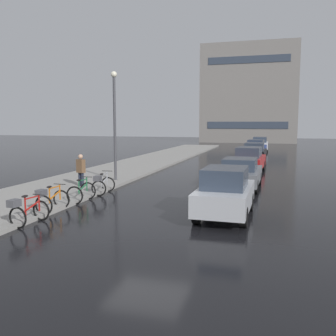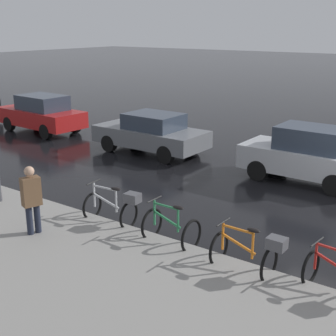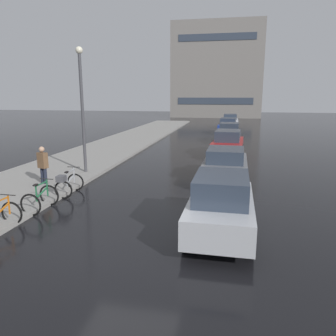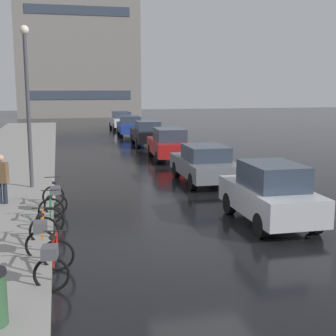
# 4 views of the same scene
# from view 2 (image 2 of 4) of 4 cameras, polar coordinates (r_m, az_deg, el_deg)

# --- Properties ---
(ground_plane) EXTENTS (140.00, 140.00, 0.00)m
(ground_plane) POSITION_cam_2_polar(r_m,az_deg,el_deg) (12.51, 18.95, -5.53)
(ground_plane) COLOR black
(bicycle_second) EXTENTS (0.73, 1.41, 0.98)m
(bicycle_second) POSITION_cam_2_polar(r_m,az_deg,el_deg) (9.13, 10.06, -10.00)
(bicycle_second) COLOR black
(bicycle_second) RESTS_ON ground
(bicycle_third) EXTENTS (0.76, 1.13, 0.99)m
(bicycle_third) POSITION_cam_2_polar(r_m,az_deg,el_deg) (10.17, 0.36, -7.34)
(bicycle_third) COLOR black
(bicycle_third) RESTS_ON ground
(bicycle_farthest) EXTENTS (0.77, 1.46, 1.00)m
(bicycle_farthest) POSITION_cam_2_polar(r_m,az_deg,el_deg) (11.18, -6.45, -4.64)
(bicycle_farthest) COLOR black
(bicycle_farthest) RESTS_ON ground
(car_silver) EXTENTS (1.74, 3.79, 1.72)m
(car_silver) POSITION_cam_2_polar(r_m,az_deg,el_deg) (14.74, 16.51, 1.56)
(car_silver) COLOR #B2B5BA
(car_silver) RESTS_ON ground
(car_grey) EXTENTS (1.95, 4.33, 1.50)m
(car_grey) POSITION_cam_2_polar(r_m,az_deg,el_deg) (17.45, -2.06, 4.29)
(car_grey) COLOR slate
(car_grey) RESTS_ON ground
(car_red) EXTENTS (1.99, 4.34, 1.65)m
(car_red) POSITION_cam_2_polar(r_m,az_deg,el_deg) (21.67, -15.18, 6.41)
(car_red) COLOR #AD1919
(car_red) RESTS_ON ground
(pedestrian) EXTENTS (0.46, 0.35, 1.70)m
(pedestrian) POSITION_cam_2_polar(r_m,az_deg,el_deg) (10.69, -16.29, -3.64)
(pedestrian) COLOR #1E2333
(pedestrian) RESTS_ON ground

